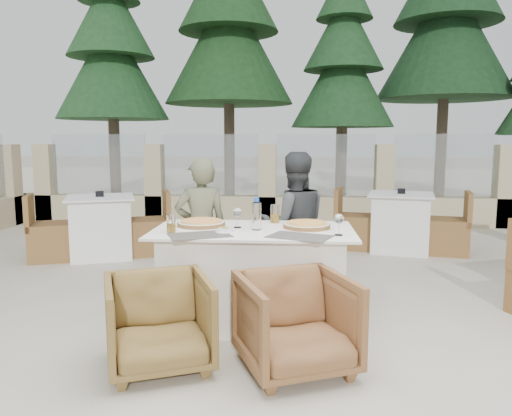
# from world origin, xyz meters

# --- Properties ---
(ground) EXTENTS (80.00, 80.00, 0.00)m
(ground) POSITION_xyz_m (0.00, 0.00, 0.00)
(ground) COLOR beige
(ground) RESTS_ON ground
(sand_patch) EXTENTS (30.00, 16.00, 0.01)m
(sand_patch) POSITION_xyz_m (0.00, 14.00, 0.01)
(sand_patch) COLOR beige
(sand_patch) RESTS_ON ground
(perimeter_wall_far) EXTENTS (10.00, 0.34, 1.60)m
(perimeter_wall_far) POSITION_xyz_m (0.00, 4.80, 0.80)
(perimeter_wall_far) COLOR #C8B88D
(perimeter_wall_far) RESTS_ON ground
(pine_far_left) EXTENTS (2.42, 2.42, 5.50)m
(pine_far_left) POSITION_xyz_m (-3.50, 7.00, 2.75)
(pine_far_left) COLOR #1F4A23
(pine_far_left) RESTS_ON ground
(pine_mid_left) EXTENTS (2.86, 2.86, 6.50)m
(pine_mid_left) POSITION_xyz_m (-1.00, 7.50, 3.25)
(pine_mid_left) COLOR #1B411C
(pine_mid_left) RESTS_ON ground
(pine_centre) EXTENTS (2.20, 2.20, 5.00)m
(pine_centre) POSITION_xyz_m (1.50, 7.20, 2.50)
(pine_centre) COLOR #1C4320
(pine_centre) RESTS_ON ground
(pine_mid_right) EXTENTS (2.99, 2.99, 6.80)m
(pine_mid_right) POSITION_xyz_m (3.80, 7.80, 3.40)
(pine_mid_right) COLOR #17381C
(pine_mid_right) RESTS_ON ground
(dining_table) EXTENTS (1.60, 0.90, 0.77)m
(dining_table) POSITION_xyz_m (0.12, 0.05, 0.39)
(dining_table) COLOR white
(dining_table) RESTS_ON ground
(placemat_near_left) EXTENTS (0.53, 0.45, 0.00)m
(placemat_near_left) POSITION_xyz_m (-0.26, -0.24, 0.77)
(placemat_near_left) COLOR #514D45
(placemat_near_left) RESTS_ON dining_table
(placemat_near_right) EXTENTS (0.53, 0.45, 0.00)m
(placemat_near_right) POSITION_xyz_m (0.49, -0.24, 0.77)
(placemat_near_right) COLOR #544E48
(placemat_near_right) RESTS_ON dining_table
(pizza_left) EXTENTS (0.43, 0.43, 0.05)m
(pizza_left) POSITION_xyz_m (-0.32, 0.18, 0.80)
(pizza_left) COLOR orange
(pizza_left) RESTS_ON dining_table
(pizza_right) EXTENTS (0.46, 0.46, 0.05)m
(pizza_right) POSITION_xyz_m (0.55, 0.14, 0.79)
(pizza_right) COLOR orange
(pizza_right) RESTS_ON dining_table
(water_bottle) EXTENTS (0.08, 0.08, 0.26)m
(water_bottle) POSITION_xyz_m (0.15, 0.03, 0.90)
(water_bottle) COLOR silver
(water_bottle) RESTS_ON dining_table
(wine_glass_centre) EXTENTS (0.10, 0.10, 0.18)m
(wine_glass_centre) POSITION_xyz_m (-0.01, 0.11, 0.86)
(wine_glass_centre) COLOR white
(wine_glass_centre) RESTS_ON dining_table
(wine_glass_corner) EXTENTS (0.08, 0.08, 0.18)m
(wine_glass_corner) POSITION_xyz_m (0.78, -0.17, 0.86)
(wine_glass_corner) COLOR white
(wine_glass_corner) RESTS_ON dining_table
(beer_glass_left) EXTENTS (0.09, 0.09, 0.14)m
(beer_glass_left) POSITION_xyz_m (-0.50, -0.13, 0.84)
(beer_glass_left) COLOR gold
(beer_glass_left) RESTS_ON dining_table
(beer_glass_right) EXTENTS (0.08, 0.08, 0.16)m
(beer_glass_right) POSITION_xyz_m (0.28, 0.38, 0.85)
(beer_glass_right) COLOR gold
(beer_glass_right) RESTS_ON dining_table
(olive_dish) EXTENTS (0.13, 0.13, 0.04)m
(olive_dish) POSITION_xyz_m (-0.09, -0.11, 0.79)
(olive_dish) COLOR white
(olive_dish) RESTS_ON dining_table
(armchair_far_left) EXTENTS (0.88, 0.90, 0.64)m
(armchair_far_left) POSITION_xyz_m (-0.40, 0.92, 0.32)
(armchair_far_left) COLOR brown
(armchair_far_left) RESTS_ON ground
(armchair_far_right) EXTENTS (0.78, 0.80, 0.66)m
(armchair_far_right) POSITION_xyz_m (0.49, 0.67, 0.33)
(armchair_far_right) COLOR #905F34
(armchair_far_right) RESTS_ON ground
(armchair_near_left) EXTENTS (0.85, 0.87, 0.61)m
(armchair_near_left) POSITION_xyz_m (-0.43, -0.82, 0.31)
(armchair_near_left) COLOR brown
(armchair_near_left) RESTS_ON ground
(armchair_near_right) EXTENTS (0.88, 0.89, 0.63)m
(armchair_near_right) POSITION_xyz_m (0.46, -0.79, 0.32)
(armchair_near_right) COLOR brown
(armchair_near_right) RESTS_ON ground
(diner_left) EXTENTS (0.56, 0.45, 1.32)m
(diner_left) POSITION_xyz_m (-0.40, 0.56, 0.66)
(diner_left) COLOR #5A5B42
(diner_left) RESTS_ON ground
(diner_right) EXTENTS (0.76, 0.65, 1.37)m
(diner_right) POSITION_xyz_m (0.45, 0.72, 0.69)
(diner_right) COLOR #373A3C
(diner_right) RESTS_ON ground
(bg_table_a) EXTENTS (1.82, 1.34, 0.77)m
(bg_table_a) POSITION_xyz_m (-1.98, 2.20, 0.39)
(bg_table_a) COLOR white
(bg_table_a) RESTS_ON ground
(bg_table_b) EXTENTS (1.78, 1.16, 0.77)m
(bg_table_b) POSITION_xyz_m (1.88, 2.82, 0.39)
(bg_table_b) COLOR white
(bg_table_b) RESTS_ON ground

